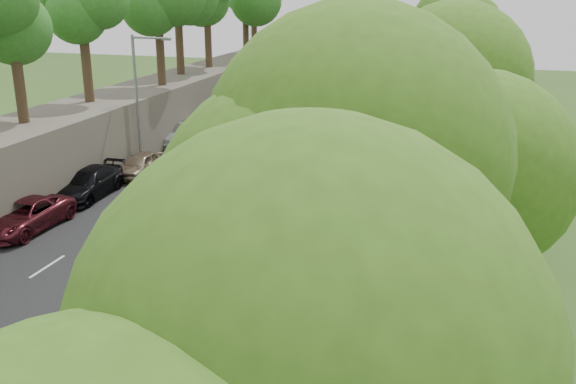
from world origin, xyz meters
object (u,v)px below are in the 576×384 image
at_px(car_2, 26,216).
at_px(painter_0, 269,235).
at_px(signpost, 204,282).
at_px(construction_barrel, 410,134).
at_px(person_far, 401,143).
at_px(concrete_block, 342,265).
at_px(streetlight, 140,93).

bearing_deg(car_2, painter_0, 3.73).
height_order(signpost, car_2, signpost).
relative_size(construction_barrel, person_far, 0.54).
bearing_deg(concrete_block, car_2, 178.11).
bearing_deg(construction_barrel, signpost, -96.47).
bearing_deg(painter_0, person_far, -10.25).
height_order(concrete_block, person_far, person_far).
relative_size(signpost, person_far, 1.66).
xyz_separation_m(streetlight, car_2, (-0.14, -10.84, -3.90)).
bearing_deg(signpost, construction_barrel, 83.53).
xyz_separation_m(car_2, painter_0, (11.58, 0.55, 0.17)).
relative_size(concrete_block, car_2, 0.25).
height_order(streetlight, person_far, streetlight).
bearing_deg(car_2, person_far, 51.35).
bearing_deg(signpost, streetlight, 124.08).
relative_size(concrete_block, painter_0, 0.73).
xyz_separation_m(streetlight, person_far, (14.66, 7.02, -3.65)).
bearing_deg(signpost, concrete_block, 60.24).
distance_m(signpost, construction_barrel, 28.87).
relative_size(painter_0, person_far, 0.92).
relative_size(construction_barrel, painter_0, 0.58).
height_order(signpost, concrete_block, signpost).
height_order(construction_barrel, car_2, car_2).
distance_m(car_2, person_far, 23.20).
xyz_separation_m(signpost, painter_0, (-0.07, 6.73, -1.05)).
xyz_separation_m(streetlight, painter_0, (11.44, -10.29, -3.73)).
distance_m(streetlight, construction_barrel, 19.23).
distance_m(construction_barrel, car_2, 26.97).
bearing_deg(person_far, concrete_block, 82.30).
height_order(concrete_block, car_2, car_2).
bearing_deg(painter_0, streetlight, 48.33).
height_order(concrete_block, painter_0, painter_0).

